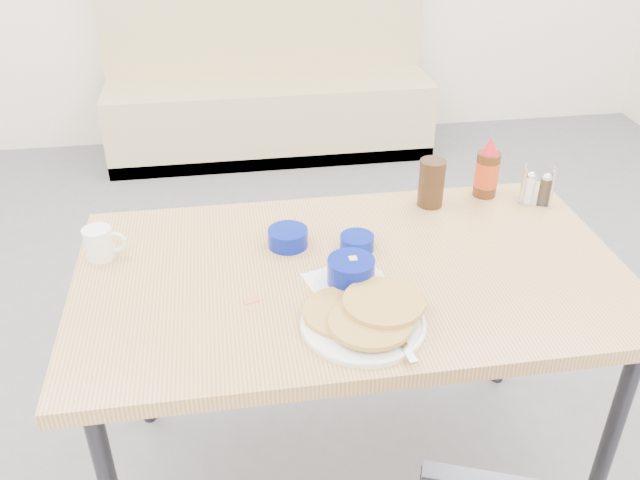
{
  "coord_description": "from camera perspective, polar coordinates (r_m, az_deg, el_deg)",
  "views": [
    {
      "loc": [
        -0.3,
        -1.15,
        1.72
      ],
      "look_at": [
        -0.07,
        0.31,
        0.82
      ],
      "focal_mm": 38.0,
      "sensor_mm": 36.0,
      "label": 1
    }
  ],
  "objects": [
    {
      "name": "dining_table",
      "position": [
        1.76,
        2.7,
        -4.16
      ],
      "size": [
        1.4,
        0.8,
        0.76
      ],
      "color": "tan",
      "rests_on": "ground"
    },
    {
      "name": "pancake_plate",
      "position": [
        1.54,
        3.78,
        -6.55
      ],
      "size": [
        0.29,
        0.3,
        0.05
      ],
      "rotation": [
        0.0,
        0.0,
        -0.21
      ],
      "color": "white",
      "rests_on": "dining_table"
    },
    {
      "name": "creamer_bowl",
      "position": [
        1.81,
        -2.72,
        0.19
      ],
      "size": [
        0.11,
        0.11,
        0.05
      ],
      "rotation": [
        0.0,
        0.0,
        0.41
      ],
      "color": "navy",
      "rests_on": "dining_table"
    },
    {
      "name": "amber_tumbler",
      "position": [
        2.02,
        9.36,
        4.76
      ],
      "size": [
        0.08,
        0.08,
        0.14
      ],
      "primitive_type": "cylinder",
      "rotation": [
        0.0,
        0.0,
        -0.04
      ],
      "color": "#311F0F",
      "rests_on": "dining_table"
    },
    {
      "name": "syrup_bottle",
      "position": [
        2.1,
        13.9,
        5.66
      ],
      "size": [
        0.07,
        0.07,
        0.19
      ],
      "rotation": [
        0.0,
        0.0,
        -0.22
      ],
      "color": "#47230F",
      "rests_on": "dining_table"
    },
    {
      "name": "butter_bowl",
      "position": [
        1.8,
        3.13,
        -0.23
      ],
      "size": [
        0.09,
        0.09,
        0.04
      ],
      "rotation": [
        0.0,
        0.0,
        -0.3
      ],
      "color": "navy",
      "rests_on": "dining_table"
    },
    {
      "name": "grits_setting",
      "position": [
        1.65,
        2.63,
        -2.99
      ],
      "size": [
        0.25,
        0.23,
        0.08
      ],
      "rotation": [
        0.0,
        0.0,
        0.26
      ],
      "color": "white",
      "rests_on": "dining_table"
    },
    {
      "name": "coffee_mug",
      "position": [
        1.84,
        -18.03,
        -0.22
      ],
      "size": [
        0.11,
        0.07,
        0.08
      ],
      "rotation": [
        0.0,
        0.0,
        -0.06
      ],
      "color": "white",
      "rests_on": "dining_table"
    },
    {
      "name": "condiment_caddy",
      "position": [
        2.11,
        17.77,
        3.99
      ],
      "size": [
        0.11,
        0.09,
        0.12
      ],
      "rotation": [
        0.0,
        0.0,
        -0.4
      ],
      "color": "silver",
      "rests_on": "dining_table"
    },
    {
      "name": "booth_bench",
      "position": [
        4.18,
        -4.35,
        12.19
      ],
      "size": [
        1.9,
        0.56,
        1.22
      ],
      "color": "tan",
      "rests_on": "ground"
    },
    {
      "name": "sugar_wrapper",
      "position": [
        1.63,
        -5.8,
        -5.06
      ],
      "size": [
        0.04,
        0.03,
        0.0
      ],
      "primitive_type": "cube",
      "rotation": [
        0.0,
        0.0,
        0.3
      ],
      "color": "#DA6348",
      "rests_on": "dining_table"
    }
  ]
}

